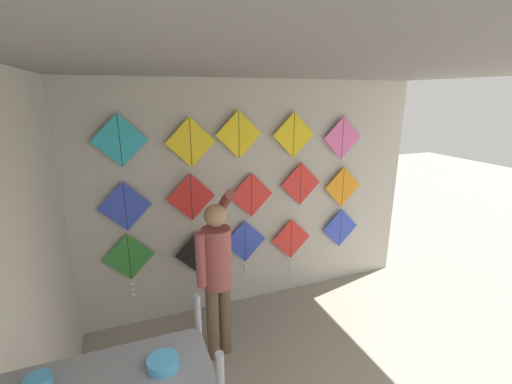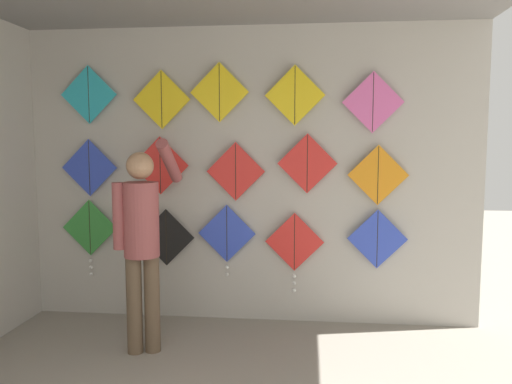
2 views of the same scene
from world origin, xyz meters
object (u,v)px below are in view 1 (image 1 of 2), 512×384
at_px(kite_8, 301,184).
at_px(kite_6, 191,197).
at_px(kite_3, 291,242).
at_px(kite_10, 120,141).
at_px(kite_9, 343,187).
at_px(kite_1, 198,253).
at_px(kite_2, 245,243).
at_px(kite_4, 340,228).
at_px(shopkeeper, 217,268).
at_px(kite_14, 342,138).
at_px(kite_7, 251,195).
at_px(kite_12, 239,134).
at_px(kite_11, 191,142).
at_px(kite_13, 294,135).
at_px(kite_0, 130,260).
at_px(kite_5, 125,207).

bearing_deg(kite_8, kite_6, 180.00).
relative_size(kite_3, kite_10, 1.38).
distance_m(kite_8, kite_9, 0.65).
relative_size(kite_1, kite_2, 0.80).
height_order(kite_4, kite_9, kite_9).
bearing_deg(kite_9, kite_10, 180.00).
bearing_deg(kite_1, kite_8, 0.00).
bearing_deg(shopkeeper, kite_14, 4.47).
distance_m(kite_6, kite_7, 0.73).
height_order(kite_12, kite_14, kite_12).
relative_size(kite_10, kite_12, 1.00).
xyz_separation_m(kite_4, kite_11, (-2.02, 0.00, 1.29)).
relative_size(kite_1, kite_13, 1.00).
relative_size(kite_7, kite_14, 1.00).
bearing_deg(kite_13, kite_7, 180.00).
xyz_separation_m(kite_3, kite_4, (0.76, 0.00, 0.08)).
height_order(kite_6, kite_13, kite_13).
distance_m(kite_9, kite_12, 1.65).
relative_size(kite_6, kite_7, 1.00).
relative_size(kite_4, kite_12, 1.00).
bearing_deg(kite_10, kite_4, 0.00).
height_order(kite_9, kite_10, kite_10).
bearing_deg(kite_8, kite_7, 180.00).
bearing_deg(kite_14, kite_11, 180.00).
height_order(kite_6, kite_9, kite_6).
height_order(kite_4, kite_7, kite_7).
height_order(kite_0, kite_7, kite_7).
height_order(kite_2, kite_10, kite_10).
relative_size(kite_4, kite_14, 1.00).
height_order(kite_5, kite_13, kite_13).
xyz_separation_m(kite_0, kite_4, (2.77, 0.00, -0.02)).
distance_m(shopkeeper, kite_13, 1.84).
bearing_deg(kite_7, kite_5, 180.00).
xyz_separation_m(kite_7, kite_13, (0.55, 0.00, 0.70)).
xyz_separation_m(kite_2, kite_14, (1.34, 0.00, 1.25)).
bearing_deg(kite_3, kite_2, 179.97).
distance_m(kite_2, kite_3, 0.65).
bearing_deg(kite_2, kite_11, 179.94).
height_order(kite_1, kite_4, kite_4).
bearing_deg(kite_10, kite_2, -0.03).
bearing_deg(kite_1, kite_11, 180.00).
bearing_deg(kite_4, kite_8, 180.00).
distance_m(kite_10, kite_11, 0.72).
relative_size(kite_9, kite_12, 1.00).
distance_m(kite_6, kite_8, 1.40).
bearing_deg(kite_8, kite_0, -179.97).
bearing_deg(kite_3, kite_4, 0.07).
relative_size(kite_4, kite_5, 1.00).
bearing_deg(kite_8, kite_1, 180.00).
xyz_separation_m(kite_7, kite_11, (-0.70, 0.00, 0.67)).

